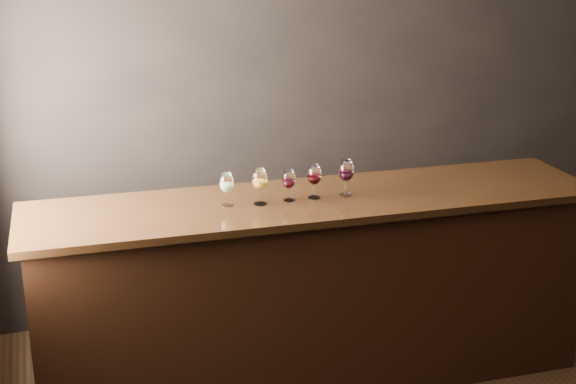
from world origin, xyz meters
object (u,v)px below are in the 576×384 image
object	(u,v)px
glass_amber	(260,181)
glass_red_a	(289,180)
bar_counter	(315,293)
glass_red_c	(346,172)
glass_red_b	(314,176)
glass_white	(227,184)
back_bar_shelf	(354,251)

from	to	relation	value
glass_amber	glass_red_a	world-z (taller)	glass_amber
bar_counter	glass_red_a	distance (m)	0.76
glass_red_c	glass_amber	bearing A→B (deg)	179.71
glass_red_c	glass_red_b	bearing A→B (deg)	176.30
glass_white	glass_red_c	world-z (taller)	glass_red_c
glass_red_a	glass_red_b	size ratio (longest dim) A/B	0.91
glass_red_a	glass_red_b	bearing A→B (deg)	0.21
glass_red_c	back_bar_shelf	bearing A→B (deg)	64.23
glass_red_b	glass_red_a	bearing A→B (deg)	-179.79
glass_white	glass_red_b	size ratio (longest dim) A/B	0.96
bar_counter	glass_red_b	world-z (taller)	glass_red_b
bar_counter	back_bar_shelf	distance (m)	1.18
glass_white	glass_red_b	world-z (taller)	glass_red_b
back_bar_shelf	glass_red_a	bearing A→B (deg)	-130.37
back_bar_shelf	glass_red_a	xyz separation A→B (m)	(-0.82, -0.97, 0.93)
glass_white	glass_red_a	xyz separation A→B (m)	(0.36, -0.02, -0.01)
glass_white	glass_amber	distance (m)	0.19
bar_counter	glass_amber	xyz separation A→B (m)	(-0.34, -0.01, 0.76)
glass_red_b	glass_white	bearing A→B (deg)	177.61
glass_white	glass_red_c	bearing A→B (deg)	-2.74
glass_red_c	bar_counter	bearing A→B (deg)	174.54
back_bar_shelf	glass_amber	size ratio (longest dim) A/B	10.48
back_bar_shelf	glass_amber	world-z (taller)	glass_amber
back_bar_shelf	glass_red_a	size ratio (longest dim) A/B	11.97
bar_counter	glass_white	world-z (taller)	glass_white
back_bar_shelf	glass_red_b	size ratio (longest dim) A/B	10.94
glass_red_a	glass_amber	bearing A→B (deg)	-176.99
glass_white	glass_red_b	bearing A→B (deg)	-2.39
bar_counter	glass_red_a	xyz separation A→B (m)	(-0.17, -0.01, 0.74)
glass_red_a	glass_red_b	xyz separation A→B (m)	(0.16, 0.00, 0.01)
bar_counter	glass_amber	distance (m)	0.84
glass_red_b	glass_amber	bearing A→B (deg)	-178.30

